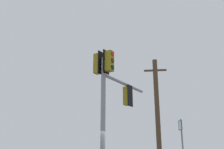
{
  "coord_description": "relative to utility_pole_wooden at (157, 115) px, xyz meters",
  "views": [
    {
      "loc": [
        -9.87,
        -4.94,
        1.63
      ],
      "look_at": [
        -0.24,
        0.35,
        5.05
      ],
      "focal_mm": 41.02,
      "sensor_mm": 36.0,
      "label": 1
    }
  ],
  "objects": [
    {
      "name": "route_sign_primary",
      "position": [
        -5.81,
        -3.01,
        -2.43
      ],
      "size": [
        0.21,
        0.22,
        3.11
      ],
      "color": "slate",
      "rests_on": "ground"
    },
    {
      "name": "utility_pole_wooden",
      "position": [
        0.0,
        0.0,
        0.0
      ],
      "size": [
        0.72,
        1.58,
        8.36
      ],
      "color": "#4C3823",
      "rests_on": "ground"
    },
    {
      "name": "signal_mast_assembly",
      "position": [
        -7.77,
        -0.55,
        -0.06
      ],
      "size": [
        3.92,
        0.97,
        5.94
      ],
      "color": "gray",
      "rests_on": "ground"
    }
  ]
}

